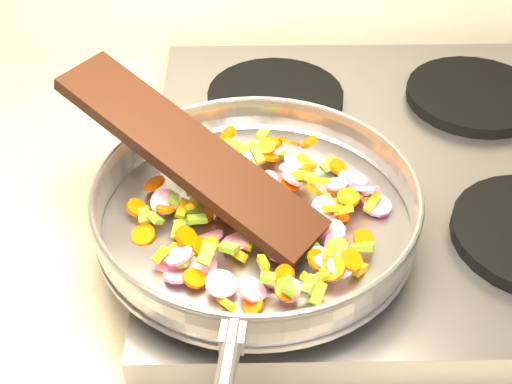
{
  "coord_description": "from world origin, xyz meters",
  "views": [
    {
      "loc": [
        -0.88,
        0.96,
        1.5
      ],
      "look_at": [
        -0.87,
        1.54,
        1.0
      ],
      "focal_mm": 50.0,
      "sensor_mm": 36.0,
      "label": 1
    }
  ],
  "objects": [
    {
      "name": "grate_bl",
      "position": [
        -0.84,
        1.81,
        0.95
      ],
      "size": [
        0.19,
        0.19,
        0.02
      ],
      "primitive_type": "cylinder",
      "color": "black",
      "rests_on": "cooktop"
    },
    {
      "name": "cooktop",
      "position": [
        -0.7,
        1.67,
        0.92
      ],
      "size": [
        0.6,
        0.6,
        0.04
      ],
      "primitive_type": "cube",
      "color": "#939399",
      "rests_on": "counter_top"
    },
    {
      "name": "saute_pan",
      "position": [
        -0.87,
        1.54,
        0.98
      ],
      "size": [
        0.39,
        0.56,
        0.05
      ],
      "rotation": [
        0.0,
        0.0,
        -0.12
      ],
      "color": "#9E9EA5",
      "rests_on": "grate_fl"
    },
    {
      "name": "wooden_spatula",
      "position": [
        -0.94,
        1.57,
        1.03
      ],
      "size": [
        0.3,
        0.25,
        0.11
      ],
      "primitive_type": "cube",
      "rotation": [
        0.0,
        -0.31,
        2.51
      ],
      "color": "black",
      "rests_on": "saute_pan"
    },
    {
      "name": "grate_br",
      "position": [
        -0.56,
        1.81,
        0.95
      ],
      "size": [
        0.19,
        0.19,
        0.02
      ],
      "primitive_type": "cylinder",
      "color": "black",
      "rests_on": "cooktop"
    },
    {
      "name": "grate_fl",
      "position": [
        -0.84,
        1.52,
        0.95
      ],
      "size": [
        0.19,
        0.19,
        0.02
      ],
      "primitive_type": "cylinder",
      "color": "black",
      "rests_on": "cooktop"
    },
    {
      "name": "vegetable_heap",
      "position": [
        -0.86,
        1.54,
        0.98
      ],
      "size": [
        0.3,
        0.29,
        0.05
      ],
      "color": "gold",
      "rests_on": "saute_pan"
    }
  ]
}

